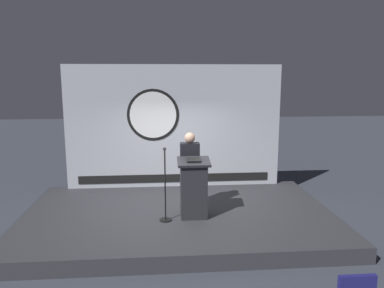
{
  "coord_description": "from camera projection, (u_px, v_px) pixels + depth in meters",
  "views": [
    {
      "loc": [
        -0.34,
        -7.52,
        3.12
      ],
      "look_at": [
        0.3,
        0.05,
        1.72
      ],
      "focal_mm": 35.22,
      "sensor_mm": 36.0,
      "label": 1
    }
  ],
  "objects": [
    {
      "name": "ground_plane",
      "position": [
        178.0,
        224.0,
        7.97
      ],
      "size": [
        40.0,
        40.0,
        0.0
      ],
      "primitive_type": "plane",
      "color": "#383D47"
    },
    {
      "name": "banner_display",
      "position": [
        174.0,
        127.0,
        9.44
      ],
      "size": [
        5.37,
        0.12,
        3.07
      ],
      "color": "#B2B7C1",
      "rests_on": "stage_platform"
    },
    {
      "name": "podium",
      "position": [
        194.0,
        188.0,
        7.49
      ],
      "size": [
        0.64,
        0.5,
        1.21
      ],
      "color": "#26262B",
      "rests_on": "stage_platform"
    },
    {
      "name": "speaker_person",
      "position": [
        190.0,
        170.0,
        7.91
      ],
      "size": [
        0.4,
        0.26,
        1.65
      ],
      "color": "black",
      "rests_on": "stage_platform"
    },
    {
      "name": "stage_platform",
      "position": [
        178.0,
        218.0,
        7.94
      ],
      "size": [
        6.4,
        4.0,
        0.3
      ],
      "primitive_type": "cube",
      "color": "#333338",
      "rests_on": "ground"
    },
    {
      "name": "microphone_stand",
      "position": [
        165.0,
        196.0,
        7.36
      ],
      "size": [
        0.24,
        0.51,
        1.41
      ],
      "color": "black",
      "rests_on": "stage_platform"
    }
  ]
}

